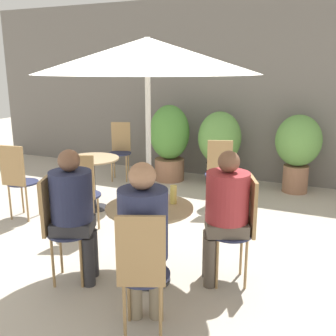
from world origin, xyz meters
The scene contains 20 objects.
ground_plane centered at (0.00, 0.00, 0.00)m, with size 20.00×20.00×0.00m, color #B2A899.
storefront_wall centered at (0.00, 3.58, 1.50)m, with size 10.00×0.06×3.00m.
cafe_table_near centered at (0.22, -0.09, 0.56)m, with size 0.76×0.76×0.71m.
cafe_table_far centered at (-1.31, 1.28, 0.54)m, with size 0.71×0.71×0.71m.
bistro_chair_0 centered at (-0.52, -0.40, 0.58)m, with size 0.42×0.41×0.97m.
bistro_chair_1 centered at (0.53, -0.83, 0.58)m, with size 0.41×0.42×0.97m.
bistro_chair_2 centered at (0.96, 0.23, 0.58)m, with size 0.42×0.41×0.97m.
bistro_chair_3 centered at (-1.92, 0.56, 0.58)m, with size 0.38×0.40×0.97m.
bistro_chair_4 centered at (0.25, 1.91, 0.58)m, with size 0.40×0.42×0.97m.
bistro_chair_5 centered at (-0.89, 0.46, 0.58)m, with size 0.41×0.42×0.97m.
bistro_chair_6 centered at (-1.73, 2.73, 0.58)m, with size 0.41×0.42×0.97m.
seated_person_0 centered at (-0.38, -0.34, 0.72)m, with size 0.44×0.42×1.21m.
seated_person_1 centered at (0.47, -0.69, 0.75)m, with size 0.40×0.42×1.26m.
seated_person_2 centered at (0.82, 0.17, 0.71)m, with size 0.45×0.43×1.20m.
beer_glass_0 centered at (0.38, 0.08, 0.79)m, with size 0.06×0.06×0.16m.
beer_glass_1 centered at (0.01, -0.18, 0.79)m, with size 0.07×0.07×0.16m.
potted_plant_0 centered at (-0.94, 3.00, 0.70)m, with size 0.67×0.67×1.27m.
potted_plant_1 centered at (-0.10, 3.09, 0.69)m, with size 0.69×0.69×1.19m.
potted_plant_2 centered at (1.10, 3.17, 0.72)m, with size 0.68×0.68×1.19m.
umbrella centered at (0.22, -0.09, 1.96)m, with size 1.79×1.79×2.10m.
Camera 1 is at (1.66, -2.94, 1.87)m, focal length 42.00 mm.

